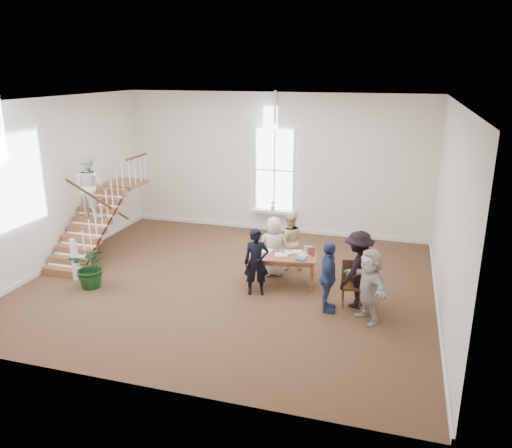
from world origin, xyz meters
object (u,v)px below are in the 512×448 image
(woman_cluster_c, at_px, (369,285))
(side_chair, at_px, (352,280))
(library_table, at_px, (281,258))
(elderly_woman, at_px, (274,246))
(person_yellow, at_px, (289,241))
(woman_cluster_a, at_px, (328,277))
(floor_plant, at_px, (92,267))
(woman_cluster_b, at_px, (358,269))
(police_officer, at_px, (256,262))

(woman_cluster_c, relative_size, side_chair, 1.56)
(library_table, distance_m, elderly_woman, 0.70)
(person_yellow, xyz_separation_m, woman_cluster_a, (1.37, -2.15, 0.02))
(elderly_woman, xyz_separation_m, person_yellow, (0.30, 0.50, 0.01))
(floor_plant, xyz_separation_m, side_chair, (6.24, 0.85, 0.05))
(person_yellow, bearing_deg, floor_plant, 6.44)
(woman_cluster_b, distance_m, floor_plant, 6.43)
(library_table, distance_m, police_officer, 0.80)
(library_table, distance_m, woman_cluster_b, 2.02)
(woman_cluster_b, bearing_deg, library_table, -79.52)
(person_yellow, relative_size, woman_cluster_b, 0.89)
(person_yellow, bearing_deg, police_officer, 53.79)
(person_yellow, relative_size, woman_cluster_a, 0.98)
(woman_cluster_c, bearing_deg, police_officer, -139.03)
(elderly_woman, xyz_separation_m, woman_cluster_b, (2.27, -1.20, 0.11))
(floor_plant, height_order, side_chair, floor_plant)
(woman_cluster_c, distance_m, floor_plant, 6.68)
(police_officer, xyz_separation_m, side_chair, (2.24, 0.08, -0.22))
(police_officer, bearing_deg, woman_cluster_b, -17.62)
(woman_cluster_a, xyz_separation_m, woman_cluster_b, (0.60, 0.45, 0.08))
(police_officer, relative_size, side_chair, 1.55)
(woman_cluster_b, xyz_separation_m, floor_plant, (-6.37, -0.81, -0.35))
(library_table, bearing_deg, floor_plant, -170.39)
(person_yellow, distance_m, woman_cluster_c, 3.27)
(police_officer, xyz_separation_m, person_yellow, (0.40, 1.75, -0.02))
(person_yellow, xyz_separation_m, side_chair, (1.84, -1.67, -0.20))
(police_officer, relative_size, woman_cluster_b, 0.91)
(police_officer, relative_size, woman_cluster_a, 1.00)
(person_yellow, xyz_separation_m, woman_cluster_b, (1.97, -1.70, 0.10))
(police_officer, distance_m, woman_cluster_a, 1.81)
(side_chair, bearing_deg, floor_plant, 179.04)
(elderly_woman, xyz_separation_m, woman_cluster_a, (1.67, -1.65, 0.03))
(elderly_woman, distance_m, person_yellow, 0.58)
(library_table, height_order, elderly_woman, elderly_woman)
(side_chair, bearing_deg, police_officer, 173.34)
(person_yellow, bearing_deg, woman_cluster_b, 115.75)
(woman_cluster_b, height_order, woman_cluster_c, woman_cluster_b)
(library_table, height_order, woman_cluster_b, woman_cluster_b)
(elderly_woman, distance_m, side_chair, 2.45)
(library_table, distance_m, woman_cluster_c, 2.55)
(woman_cluster_c, bearing_deg, woman_cluster_a, -138.79)
(woman_cluster_b, bearing_deg, elderly_woman, -89.94)
(woman_cluster_a, distance_m, side_chair, 0.71)
(elderly_woman, xyz_separation_m, side_chair, (2.14, -1.17, -0.19))
(woman_cluster_b, bearing_deg, woman_cluster_c, 52.82)
(person_yellow, xyz_separation_m, floor_plant, (-4.40, -2.52, -0.25))
(woman_cluster_c, distance_m, side_chair, 0.84)
(elderly_woman, relative_size, woman_cluster_b, 0.88)
(floor_plant, bearing_deg, police_officer, 10.88)
(library_table, relative_size, woman_cluster_a, 1.13)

